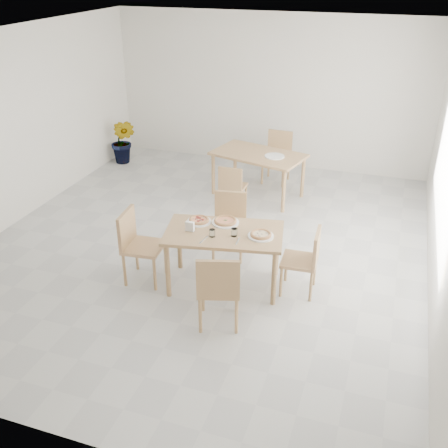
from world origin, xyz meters
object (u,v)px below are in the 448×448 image
(pizza_mushroom, at_px, (261,234))
(plate_empty, at_px, (275,156))
(plate_mushroom, at_px, (261,236))
(tumbler_a, at_px, (234,232))
(chair_east, at_px, (306,257))
(plate_pepperoni, at_px, (199,222))
(chair_south, at_px, (219,286))
(chair_north, at_px, (230,220))
(second_table, at_px, (258,158))
(potted_plant, at_px, (123,141))
(napkin_holder, at_px, (190,227))
(chair_back_n, at_px, (278,153))
(plate_margherita, at_px, (225,222))
(main_table, at_px, (224,238))
(tumbler_b, at_px, (212,233))
(pizza_margherita, at_px, (225,221))
(chair_back_s, at_px, (232,185))
(pizza_pepperoni, at_px, (199,220))
(chair_west, at_px, (137,241))

(pizza_mushroom, height_order, plate_empty, pizza_mushroom)
(plate_mushroom, xyz_separation_m, tumbler_a, (-0.30, -0.08, 0.04))
(chair_east, bearing_deg, plate_mushroom, -76.90)
(plate_pepperoni, bearing_deg, chair_south, -58.13)
(chair_north, height_order, plate_pepperoni, chair_north)
(plate_empty, bearing_deg, second_table, 167.37)
(chair_south, bearing_deg, potted_plant, -67.60)
(napkin_holder, bearing_deg, chair_back_n, 86.96)
(plate_margherita, relative_size, second_table, 0.21)
(main_table, relative_size, chair_north, 1.74)
(tumbler_b, bearing_deg, plate_empty, 89.25)
(pizza_margherita, distance_m, second_table, 2.57)
(chair_south, distance_m, pizza_margherita, 1.08)
(plate_empty, bearing_deg, pizza_margherita, -90.06)
(chair_back_s, bearing_deg, plate_pepperoni, 95.08)
(chair_north, relative_size, pizza_mushroom, 2.79)
(chair_south, height_order, napkin_holder, chair_south)
(pizza_pepperoni, distance_m, chair_back_s, 1.95)
(chair_south, bearing_deg, plate_margherita, -92.01)
(plate_mushroom, height_order, napkin_holder, napkin_holder)
(pizza_pepperoni, xyz_separation_m, tumbler_a, (0.52, -0.20, 0.02))
(pizza_mushroom, height_order, potted_plant, potted_plant)
(main_table, distance_m, plate_margherita, 0.25)
(chair_east, relative_size, plate_mushroom, 2.77)
(plate_mushroom, relative_size, tumbler_b, 3.31)
(pizza_margherita, xyz_separation_m, tumbler_b, (-0.04, -0.38, 0.01))
(chair_west, distance_m, chair_back_n, 3.85)
(pizza_pepperoni, bearing_deg, tumbler_b, -46.63)
(plate_mushroom, height_order, second_table, plate_mushroom)
(plate_mushroom, xyz_separation_m, pizza_mushroom, (0.00, -0.00, 0.02))
(chair_south, height_order, plate_mushroom, chair_south)
(napkin_holder, bearing_deg, main_table, 18.06)
(pizza_margherita, bearing_deg, tumbler_b, -95.34)
(chair_north, xyz_separation_m, tumbler_a, (0.33, -0.84, 0.29))
(chair_east, distance_m, napkin_holder, 1.42)
(pizza_mushroom, bearing_deg, potted_plant, 137.16)
(chair_east, xyz_separation_m, chair_back_s, (-1.53, 1.87, -0.04))
(plate_pepperoni, xyz_separation_m, pizza_pepperoni, (-0.00, -0.00, 0.02))
(plate_margherita, height_order, pizza_margherita, pizza_margherita)
(plate_mushroom, bearing_deg, second_table, 105.98)
(tumbler_b, bearing_deg, chair_west, -177.12)
(second_table, bearing_deg, main_table, -68.84)
(plate_empty, bearing_deg, chair_back_n, 99.32)
(main_table, height_order, tumbler_b, tumbler_b)
(chair_back_n, xyz_separation_m, plate_empty, (0.14, -0.84, 0.24))
(pizza_mushroom, distance_m, pizza_pepperoni, 0.82)
(pizza_pepperoni, distance_m, chair_back_n, 3.42)
(plate_pepperoni, relative_size, plate_empty, 0.93)
(chair_east, height_order, pizza_margherita, chair_east)
(plate_margherita, bearing_deg, plate_mushroom, -21.31)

